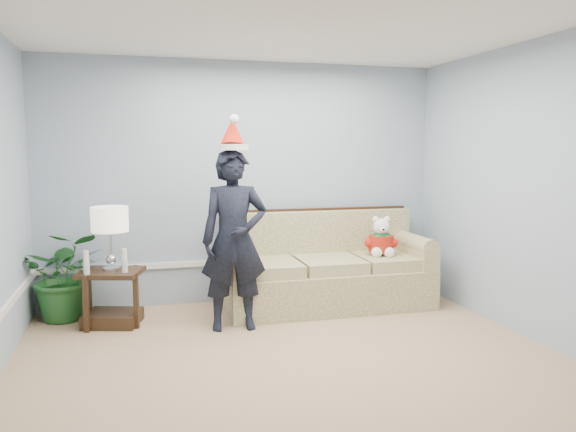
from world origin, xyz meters
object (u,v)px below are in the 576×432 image
Objects in this scene: man at (234,240)px; teddy_bear at (381,241)px; side_table at (112,304)px; sofa at (325,272)px; table_lamp at (110,222)px; houseplant at (66,275)px.

man is 3.87× the size of teddy_bear.
man is at bearing -20.31° from side_table.
sofa is 3.31× the size of side_table.
table_lamp is at bearing -166.76° from teddy_bear.
side_table is 1.08× the size of table_lamp.
teddy_bear is (0.62, -0.12, 0.34)m from sofa.
houseplant is (-0.46, 0.34, -0.57)m from table_lamp.
table_lamp is 0.81m from houseplant.
sofa reaches higher than side_table.
side_table is at bearing -167.14° from teddy_bear.
man is at bearing -25.05° from houseplant.
man reaches higher than table_lamp.
sofa is 0.72m from teddy_bear.
teddy_bear reaches higher than side_table.
man is at bearing -152.97° from sofa.
table_lamp is 1.41× the size of teddy_bear.
side_table is 1.52× the size of teddy_bear.
teddy_bear is at bearing -10.29° from sofa.
table_lamp is (-2.25, -0.15, 0.66)m from sofa.
table_lamp is 1.22m from man.
table_lamp reaches higher than teddy_bear.
table_lamp is 0.36× the size of man.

